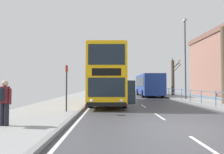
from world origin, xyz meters
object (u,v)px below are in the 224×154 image
(street_lamp_far_side, at_px, (185,53))
(bare_tree_far_00, at_px, (173,77))
(double_decker_bus_main, at_px, (108,77))
(pedestrian_with_backpack, at_px, (4,99))
(background_bus_far_lane, at_px, (149,85))
(bare_tree_far_01, at_px, (224,62))
(bus_stop_sign_near, at_px, (67,83))

(street_lamp_far_side, relative_size, bare_tree_far_00, 1.65)
(double_decker_bus_main, height_order, pedestrian_with_backpack, double_decker_bus_main)
(background_bus_far_lane, bearing_deg, bare_tree_far_01, -73.98)
(bus_stop_sign_near, bearing_deg, background_bus_far_lane, 64.33)
(bare_tree_far_00, xyz_separation_m, bare_tree_far_01, (0.15, -11.79, 0.71))
(double_decker_bus_main, xyz_separation_m, bus_stop_sign_near, (-2.27, -5.97, -0.54))
(double_decker_bus_main, distance_m, bus_stop_sign_near, 6.41)
(bus_stop_sign_near, relative_size, bare_tree_far_00, 0.51)
(background_bus_far_lane, bearing_deg, bare_tree_far_00, -4.92)
(bus_stop_sign_near, relative_size, street_lamp_far_side, 0.31)
(double_decker_bus_main, relative_size, street_lamp_far_side, 1.28)
(background_bus_far_lane, distance_m, bare_tree_far_00, 3.48)
(double_decker_bus_main, xyz_separation_m, street_lamp_far_side, (7.95, 3.28, 2.64))
(pedestrian_with_backpack, distance_m, bare_tree_far_01, 15.05)
(bare_tree_far_01, bearing_deg, pedestrian_with_backpack, -148.38)
(double_decker_bus_main, bearing_deg, street_lamp_far_side, 22.40)
(bus_stop_sign_near, xyz_separation_m, bare_tree_far_00, (11.08, 15.88, 0.90))
(bare_tree_far_00, bearing_deg, bare_tree_far_01, -89.25)
(bus_stop_sign_near, distance_m, bare_tree_far_00, 19.38)
(background_bus_far_lane, bearing_deg, street_lamp_far_side, -70.44)
(pedestrian_with_backpack, xyz_separation_m, bus_stop_sign_near, (1.44, 3.72, 0.63))
(pedestrian_with_backpack, relative_size, bare_tree_far_00, 0.33)
(pedestrian_with_backpack, height_order, bus_stop_sign_near, bus_stop_sign_near)
(bus_stop_sign_near, height_order, bare_tree_far_00, bare_tree_far_00)
(bus_stop_sign_near, distance_m, bare_tree_far_01, 12.06)
(pedestrian_with_backpack, bearing_deg, double_decker_bus_main, 69.04)
(double_decker_bus_main, distance_m, bare_tree_far_01, 9.22)
(street_lamp_far_side, bearing_deg, bus_stop_sign_near, -137.88)
(double_decker_bus_main, xyz_separation_m, pedestrian_with_backpack, (-3.71, -9.69, -1.17))
(double_decker_bus_main, height_order, bare_tree_far_01, bare_tree_far_01)
(pedestrian_with_backpack, xyz_separation_m, street_lamp_far_side, (11.66, 12.96, 3.81))
(street_lamp_far_side, distance_m, bare_tree_far_01, 5.49)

